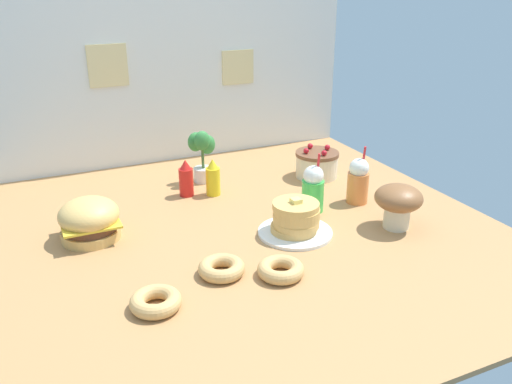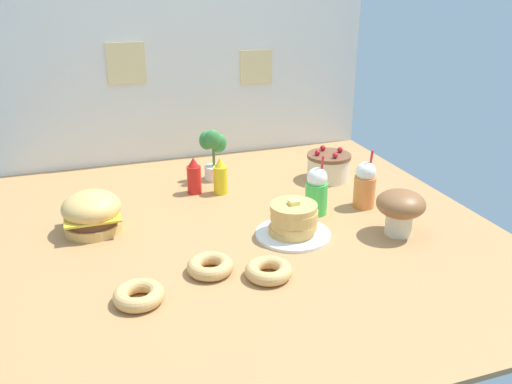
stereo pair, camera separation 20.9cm
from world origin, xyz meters
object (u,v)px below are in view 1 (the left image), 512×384
Objects in this scene: potted_plant at (203,154)px; layer_cake at (317,164)px; ketchup_bottle at (186,179)px; burger at (89,220)px; mustard_bottle at (213,178)px; donut_vanilla at (281,269)px; orange_float_cup at (358,181)px; donut_chocolate at (222,268)px; pancake_stack at (296,220)px; cream_soda_cup at (313,189)px; donut_pink_glaze at (156,301)px; mushroom_stool at (398,202)px.

layer_cake is at bearing -18.22° from potted_plant.
layer_cake is at bearing -3.29° from ketchup_bottle.
burger is 0.55m from ketchup_bottle.
donut_vanilla is (-0.04, -0.79, -0.06)m from mustard_bottle.
layer_cake reaches higher than donut_vanilla.
orange_float_cup reaches higher than donut_chocolate.
potted_plant is (0.24, 0.88, 0.12)m from donut_chocolate.
pancake_stack is 1.70× the size of ketchup_bottle.
layer_cake is at bearing 57.05° from cream_soda_cup.
orange_float_cup is 1.61× the size of donut_pink_glaze.
mushroom_stool is at bearing -51.21° from cream_soda_cup.
layer_cake is at bearing 10.91° from burger.
mustard_bottle reaches higher than layer_cake.
donut_chocolate is at bearing -51.74° from burger.
orange_float_cup reaches higher than donut_vanilla.
cream_soda_cup is 1.61× the size of donut_vanilla.
donut_vanilla is (-0.38, -0.43, -0.08)m from cream_soda_cup.
potted_plant reaches higher than mustard_bottle.
potted_plant is 1.39× the size of mushroom_stool.
ketchup_bottle is 0.92m from donut_pink_glaze.
layer_cake is 0.36m from orange_float_cup.
donut_chocolate is at bearing -138.72° from layer_cake.
ketchup_bottle is 0.21m from potted_plant.
mushroom_stool is (1.06, 0.15, 0.09)m from donut_pink_glaze.
potted_plant is (-0.32, 0.54, 0.04)m from cream_soda_cup.
layer_cake reaches higher than donut_pink_glaze.
mustard_bottle is at bearing 58.48° from donut_pink_glaze.
layer_cake is 1.25× the size of ketchup_bottle.
burger is 1.19m from layer_cake.
mushroom_stool reaches higher than donut_chocolate.
orange_float_cup is at bearing 22.08° from pancake_stack.
ketchup_bottle is 0.66× the size of potted_plant.
mustard_bottle is (0.60, 0.22, 0.00)m from burger.
orange_float_cup is 0.78m from potted_plant.
pancake_stack is (0.76, -0.30, -0.02)m from burger.
pancake_stack is 0.70m from donut_pink_glaze.
donut_chocolate is at bearing -105.40° from potted_plant.
donut_pink_glaze is at bearing -142.82° from layer_cake.
layer_cake is 0.69m from ketchup_bottle.
pancake_stack is at bearing -136.26° from cream_soda_cup.
mushroom_stool is at bearing 8.21° from donut_pink_glaze.
donut_vanilla is at bearing -84.80° from ketchup_bottle.
mushroom_stool is (1.17, -0.43, 0.03)m from burger.
donut_chocolate is 0.92m from potted_plant.
potted_plant is (-0.14, 0.71, 0.08)m from pancake_stack.
potted_plant reaches higher than cream_soda_cup.
pancake_stack is at bearing 22.87° from donut_pink_glaze.
mustard_bottle is 0.94m from donut_pink_glaze.
layer_cake is at bearing 37.18° from donut_pink_glaze.
potted_plant is (0.51, 0.98, 0.12)m from donut_pink_glaze.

